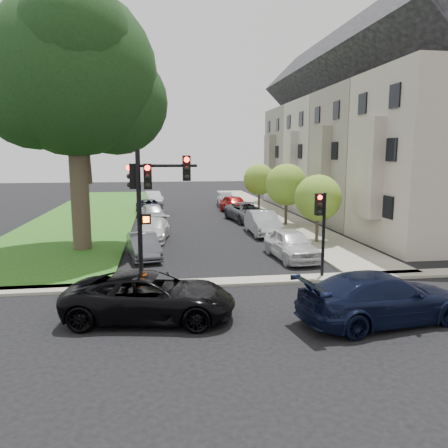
{
  "coord_description": "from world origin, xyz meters",
  "views": [
    {
      "loc": [
        -2.97,
        -15.2,
        5.28
      ],
      "look_at": [
        0.0,
        5.0,
        2.0
      ],
      "focal_mm": 35.0,
      "sensor_mm": 36.0,
      "label": 1
    }
  ],
  "objects": [
    {
      "name": "car_parked_4",
      "position": [
        3.72,
        28.68,
        0.65
      ],
      "size": [
        2.14,
        4.58,
        1.29
      ],
      "primitive_type": "imported",
      "rotation": [
        0.0,
        0.0,
        -0.07
      ],
      "color": "#999BA0",
      "rests_on": "ground"
    },
    {
      "name": "car_parked_9",
      "position": [
        -3.7,
        31.34,
        0.69
      ],
      "size": [
        2.26,
        4.37,
        1.37
      ],
      "primitive_type": "imported",
      "rotation": [
        0.0,
        0.0,
        0.2
      ],
      "color": "silver",
      "rests_on": "ground"
    },
    {
      "name": "traffic_signal_secondary",
      "position": [
        3.73,
        2.19,
        2.57
      ],
      "size": [
        0.49,
        0.39,
        3.68
      ],
      "color": "black",
      "rests_on": "ground"
    },
    {
      "name": "sidewalk_cross",
      "position": [
        0.0,
        2.0,
        0.06
      ],
      "size": [
        60.0,
        1.0,
        0.12
      ],
      "primitive_type": "cube",
      "color": "#A09D80",
      "rests_on": "ground"
    },
    {
      "name": "house_d",
      "position": [
        12.45,
        30.5,
        6.93
      ],
      "size": [
        7.7,
        7.55,
        15.97
      ],
      "color": "gray",
      "rests_on": "ground"
    },
    {
      "name": "traffic_signal_main",
      "position": [
        -3.37,
        2.24,
        3.77
      ],
      "size": [
        2.66,
        0.68,
        5.46
      ],
      "color": "black",
      "rests_on": "ground"
    },
    {
      "name": "grass_strip",
      "position": [
        -9.0,
        24.0,
        0.06
      ],
      "size": [
        8.0,
        44.0,
        0.12
      ],
      "primitive_type": "cube",
      "color": "#1E520E",
      "rests_on": "ground"
    },
    {
      "name": "house_b",
      "position": [
        12.45,
        15.5,
        6.93
      ],
      "size": [
        7.7,
        7.55,
        15.97
      ],
      "color": "tan",
      "rests_on": "ground"
    },
    {
      "name": "small_tree_a",
      "position": [
        6.2,
        9.23,
        2.73
      ],
      "size": [
        2.74,
        2.74,
        4.11
      ],
      "color": "#4A4132",
      "rests_on": "ground"
    },
    {
      "name": "car_parked_8",
      "position": [
        -3.96,
        23.6,
        0.65
      ],
      "size": [
        2.57,
        4.88,
        1.31
      ],
      "primitive_type": "imported",
      "rotation": [
        0.0,
        0.0,
        0.09
      ],
      "color": "black",
      "rests_on": "ground"
    },
    {
      "name": "car_parked_7",
      "position": [
        -3.55,
        18.92,
        0.73
      ],
      "size": [
        2.41,
        4.49,
        1.45
      ],
      "primitive_type": "imported",
      "rotation": [
        0.0,
        0.0,
        0.17
      ],
      "color": "#999BA0",
      "rests_on": "ground"
    },
    {
      "name": "sidewalk_right",
      "position": [
        6.75,
        24.0,
        0.06
      ],
      "size": [
        3.5,
        44.0,
        0.12
      ],
      "primitive_type": "cube",
      "color": "#A09D80",
      "rests_on": "ground"
    },
    {
      "name": "ground",
      "position": [
        0.0,
        0.0,
        0.0
      ],
      "size": [
        140.0,
        140.0,
        0.0
      ],
      "primitive_type": "plane",
      "color": "black",
      "rests_on": "ground"
    },
    {
      "name": "car_cross_far",
      "position": [
        3.88,
        -2.84,
        0.8
      ],
      "size": [
        5.8,
        3.11,
        1.6
      ],
      "primitive_type": "imported",
      "rotation": [
        0.0,
        0.0,
        1.73
      ],
      "color": "black",
      "rests_on": "ground"
    },
    {
      "name": "small_tree_b",
      "position": [
        6.2,
        15.72,
        3.06
      ],
      "size": [
        3.06,
        3.06,
        4.6
      ],
      "color": "#4A4132",
      "rests_on": "ground"
    },
    {
      "name": "car_parked_2",
      "position": [
        3.86,
        18.3,
        0.75
      ],
      "size": [
        3.29,
        5.7,
        1.49
      ],
      "primitive_type": "imported",
      "rotation": [
        0.0,
        0.0,
        0.16
      ],
      "color": "#3F4247",
      "rests_on": "ground"
    },
    {
      "name": "car_parked_0",
      "position": [
        3.55,
        5.72,
        0.76
      ],
      "size": [
        2.11,
        4.58,
        1.52
      ],
      "primitive_type": "imported",
      "rotation": [
        0.0,
        0.0,
        0.07
      ],
      "color": "silver",
      "rests_on": "ground"
    },
    {
      "name": "car_cross_near",
      "position": [
        -3.35,
        -1.53,
        0.76
      ],
      "size": [
        5.77,
        3.32,
        1.51
      ],
      "primitive_type": "imported",
      "rotation": [
        0.0,
        0.0,
        1.42
      ],
      "color": "black",
      "rests_on": "ground"
    },
    {
      "name": "car_parked_3",
      "position": [
        3.66,
        23.38,
        0.79
      ],
      "size": [
        2.53,
        4.88,
        1.59
      ],
      "primitive_type": "imported",
      "rotation": [
        0.0,
        0.0,
        0.15
      ],
      "color": "maroon",
      "rests_on": "ground"
    },
    {
      "name": "car_parked_5",
      "position": [
        -3.87,
        6.99,
        0.64
      ],
      "size": [
        2.01,
        4.04,
        1.27
      ],
      "primitive_type": "imported",
      "rotation": [
        0.0,
        0.0,
        0.18
      ],
      "color": "#3F4247",
      "rests_on": "ground"
    },
    {
      "name": "car_parked_1",
      "position": [
        3.71,
        12.59,
        0.78
      ],
      "size": [
        1.67,
        4.75,
        1.56
      ],
      "primitive_type": "imported",
      "rotation": [
        0.0,
        0.0,
        0.0
      ],
      "color": "#999BA0",
      "rests_on": "ground"
    },
    {
      "name": "small_tree_c",
      "position": [
        6.2,
        24.67,
        2.93
      ],
      "size": [
        2.93,
        2.93,
        4.4
      ],
      "color": "#4A4132",
      "rests_on": "ground"
    },
    {
      "name": "eucalyptus",
      "position": [
        -7.33,
        9.28,
        9.4
      ],
      "size": [
        9.71,
        8.81,
        13.76
      ],
      "color": "#4A4132",
      "rests_on": "ground"
    },
    {
      "name": "car_parked_6",
      "position": [
        -3.44,
        11.72,
        0.66
      ],
      "size": [
        2.43,
        4.74,
        1.32
      ],
      "primitive_type": "imported",
      "rotation": [
        0.0,
        0.0,
        -0.13
      ],
      "color": "silver",
      "rests_on": "ground"
    },
    {
      "name": "house_c",
      "position": [
        12.45,
        23.0,
        6.93
      ],
      "size": [
        7.7,
        7.55,
        15.97
      ],
      "color": "#ABABAB",
      "rests_on": "ground"
    },
    {
      "name": "house_a",
      "position": [
        12.45,
        8.0,
        6.93
      ],
      "size": [
        7.7,
        7.55,
        15.97
      ],
      "color": "#A09484",
      "rests_on": "ground"
    }
  ]
}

